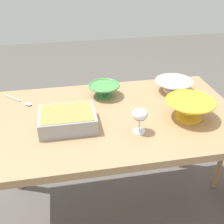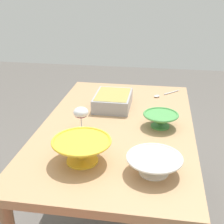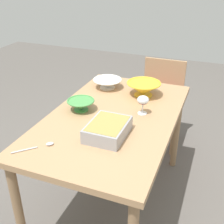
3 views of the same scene
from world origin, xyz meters
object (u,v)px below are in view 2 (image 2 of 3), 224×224
(dining_table, at_px, (117,138))
(serving_spoon, at_px, (162,95))
(mixing_bowl, at_px, (161,119))
(serving_bowl, at_px, (154,163))
(small_bowl, at_px, (82,150))
(wine_glass, at_px, (81,114))
(casserole_dish, at_px, (113,100))

(dining_table, height_order, serving_spoon, serving_spoon)
(mixing_bowl, xyz_separation_m, serving_bowl, (0.44, -0.02, -0.00))
(small_bowl, height_order, serving_spoon, small_bowl)
(wine_glass, distance_m, small_bowl, 0.31)
(wine_glass, height_order, small_bowl, wine_glass)
(dining_table, distance_m, casserole_dish, 0.29)
(mixing_bowl, bearing_deg, small_bowl, -39.71)
(wine_glass, distance_m, casserole_dish, 0.37)
(mixing_bowl, height_order, small_bowl, small_bowl)
(small_bowl, height_order, serving_bowl, small_bowl)
(serving_bowl, bearing_deg, serving_spoon, 178.67)
(wine_glass, xyz_separation_m, small_bowl, (0.30, 0.08, -0.04))
(wine_glass, relative_size, serving_spoon, 0.73)
(dining_table, relative_size, serving_spoon, 7.78)
(mixing_bowl, bearing_deg, casserole_dish, -128.55)
(wine_glass, bearing_deg, small_bowl, 14.80)
(dining_table, distance_m, serving_spoon, 0.56)
(dining_table, relative_size, mixing_bowl, 7.26)
(dining_table, height_order, serving_bowl, serving_bowl)
(small_bowl, relative_size, serving_bowl, 1.12)
(serving_bowl, xyz_separation_m, serving_spoon, (-0.93, 0.02, -0.04))
(wine_glass, bearing_deg, serving_spoon, 144.93)
(wine_glass, height_order, casserole_dish, wine_glass)
(casserole_dish, bearing_deg, serving_spoon, 129.40)
(dining_table, height_order, small_bowl, small_bowl)
(small_bowl, xyz_separation_m, serving_spoon, (-0.89, 0.34, -0.05))
(casserole_dish, bearing_deg, wine_glass, -18.41)
(casserole_dish, height_order, serving_bowl, casserole_dish)
(mixing_bowl, xyz_separation_m, small_bowl, (0.40, -0.34, 0.01))
(mixing_bowl, distance_m, serving_bowl, 0.44)
(small_bowl, distance_m, serving_spoon, 0.95)
(dining_table, height_order, mixing_bowl, mixing_bowl)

